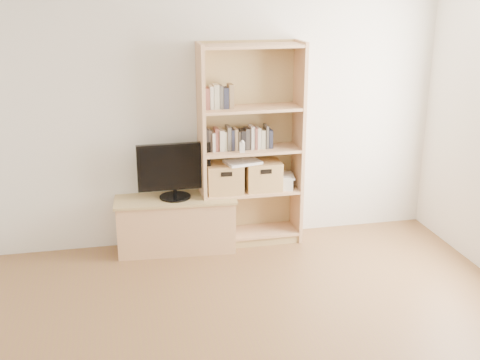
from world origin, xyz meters
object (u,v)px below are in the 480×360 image
object	(u,v)px
tv_stand	(176,225)
laptop	(243,162)
basket_left	(224,178)
basket_right	(263,175)
baby_monitor	(242,147)
television	(174,171)
bookshelf	(251,146)

from	to	relation	value
tv_stand	laptop	xyz separation A→B (m)	(0.67, 0.01, 0.60)
basket_left	basket_right	bearing A→B (deg)	2.65
baby_monitor	basket_right	bearing A→B (deg)	38.29
television	bookshelf	bearing A→B (deg)	1.68
bookshelf	basket_right	xyz separation A→B (m)	(0.12, -0.00, -0.30)
television	basket_left	bearing A→B (deg)	2.14
tv_stand	bookshelf	size ratio (longest dim) A/B	0.56
tv_stand	basket_left	xyz separation A→B (m)	(0.49, 0.03, 0.44)
laptop	basket_right	bearing A→B (deg)	-7.70
basket_left	basket_right	xyz separation A→B (m)	(0.39, 0.00, -0.00)
tv_stand	laptop	size ratio (longest dim) A/B	3.38
television	basket_right	bearing A→B (deg)	1.03
television	baby_monitor	xyz separation A→B (m)	(0.65, -0.08, 0.21)
bookshelf	basket_left	bearing A→B (deg)	-178.81
bookshelf	baby_monitor	bearing A→B (deg)	-135.00
tv_stand	basket_left	size ratio (longest dim) A/B	3.24
tv_stand	basket_right	size ratio (longest dim) A/B	3.25
basket_right	laptop	world-z (taller)	laptop
television	baby_monitor	bearing A→B (deg)	-7.77
baby_monitor	basket_right	distance (m)	0.42
tv_stand	basket_right	world-z (taller)	basket_right
television	basket_left	xyz separation A→B (m)	(0.49, 0.03, -0.12)
baby_monitor	television	bearing A→B (deg)	-173.45
television	baby_monitor	distance (m)	0.69
laptop	baby_monitor	bearing A→B (deg)	-117.22
television	laptop	xyz separation A→B (m)	(0.67, 0.01, 0.04)
television	baby_monitor	size ratio (longest dim) A/B	7.22
bookshelf	basket_left	xyz separation A→B (m)	(-0.27, -0.01, -0.30)
baby_monitor	basket_right	size ratio (longest dim) A/B	0.28
television	basket_left	world-z (taller)	television
television	basket_right	distance (m)	0.89
tv_stand	television	xyz separation A→B (m)	(0.00, 0.00, 0.56)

